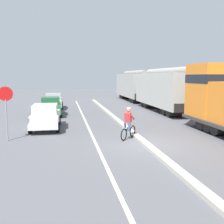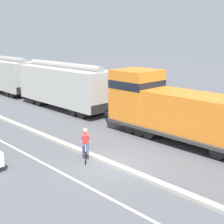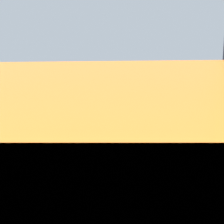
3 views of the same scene
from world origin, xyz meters
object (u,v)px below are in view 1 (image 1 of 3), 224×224
object	(u,v)px
cyclist	(128,124)
stop_sign	(6,103)
parked_car_white	(46,116)
hopper_car_lead	(165,90)
hopper_car_middle	(134,86)
parked_car_green	(51,106)
parked_car_silver	(54,101)

from	to	relation	value
cyclist	stop_sign	xyz separation A→B (m)	(-6.42, 0.74, 1.21)
stop_sign	parked_car_white	bearing A→B (deg)	58.45
hopper_car_lead	hopper_car_middle	size ratio (longest dim) A/B	1.00
parked_car_green	hopper_car_lead	bearing A→B (deg)	4.77
hopper_car_lead	hopper_car_middle	distance (m)	11.60
parked_car_white	stop_sign	world-z (taller)	stop_sign
hopper_car_middle	parked_car_white	distance (m)	21.48
hopper_car_middle	cyclist	xyz separation A→B (m)	(-6.24, -22.12, -1.26)
hopper_car_middle	stop_sign	distance (m)	24.85
parked_car_white	parked_car_green	world-z (taller)	same
hopper_car_lead	stop_sign	xyz separation A→B (m)	(-12.66, -9.78, -0.05)
hopper_car_lead	parked_car_white	bearing A→B (deg)	-147.68
parked_car_green	parked_car_silver	bearing A→B (deg)	89.09
cyclist	hopper_car_lead	bearing A→B (deg)	59.34
hopper_car_lead	parked_car_white	distance (m)	12.93
parked_car_white	stop_sign	distance (m)	3.61
parked_car_white	hopper_car_lead	bearing A→B (deg)	32.32
parked_car_white	hopper_car_middle	bearing A→B (deg)	59.53
cyclist	stop_sign	bearing A→B (deg)	173.46
parked_car_silver	stop_sign	size ratio (longest dim) A/B	1.46
hopper_car_middle	parked_car_silver	bearing A→B (deg)	-144.21
hopper_car_middle	parked_car_green	bearing A→B (deg)	-130.92
parked_car_white	parked_car_silver	size ratio (longest dim) A/B	1.00
hopper_car_lead	parked_car_silver	world-z (taller)	hopper_car_lead
hopper_car_middle	parked_car_white	xyz separation A→B (m)	(-10.87, -18.48, -1.26)
stop_sign	parked_car_green	bearing A→B (deg)	78.45
hopper_car_middle	parked_car_white	world-z (taller)	hopper_car_middle
parked_car_silver	cyclist	xyz separation A→B (m)	(4.53, -14.36, 0.00)
parked_car_green	parked_car_silver	xyz separation A→B (m)	(0.08, 4.74, 0.00)
hopper_car_lead	parked_car_silver	bearing A→B (deg)	160.38
parked_car_white	parked_car_silver	distance (m)	10.72
parked_car_silver	parked_car_white	bearing A→B (deg)	-90.58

